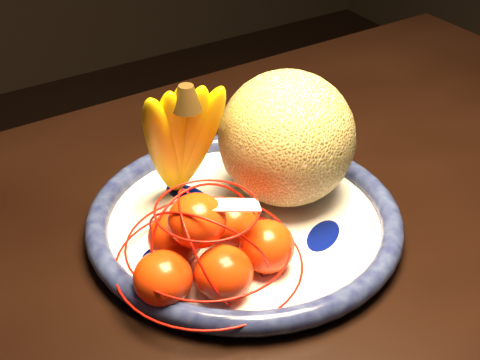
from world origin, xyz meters
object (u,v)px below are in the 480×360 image
mandarin_bag (210,247)px  banana_bunch (180,136)px  dining_table (234,324)px  cantaloupe (287,138)px  fruit_bowl (244,221)px

mandarin_bag → banana_bunch: bearing=74.6°
dining_table → mandarin_bag: size_ratio=6.12×
banana_bunch → mandarin_bag: 0.15m
cantaloupe → banana_bunch: banana_bunch is taller
dining_table → cantaloupe: (0.13, 0.08, 0.18)m
dining_table → fruit_bowl: bearing=47.7°
cantaloupe → mandarin_bag: size_ratio=0.66×
cantaloupe → mandarin_bag: 0.18m
cantaloupe → dining_table: bearing=-147.8°
dining_table → banana_bunch: bearing=86.7°
fruit_bowl → banana_bunch: 0.13m
fruit_bowl → cantaloupe: cantaloupe is taller
dining_table → banana_bunch: size_ratio=7.88×
fruit_bowl → dining_table: bearing=-131.1°
cantaloupe → mandarin_bag: (-0.16, -0.08, -0.05)m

